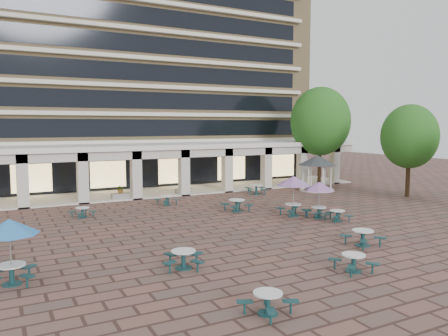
{
  "coord_description": "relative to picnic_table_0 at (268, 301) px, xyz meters",
  "views": [
    {
      "loc": [
        -12.17,
        -22.29,
        6.03
      ],
      "look_at": [
        1.08,
        3.0,
        3.24
      ],
      "focal_mm": 35.0,
      "sensor_mm": 36.0,
      "label": 1
    }
  ],
  "objects": [
    {
      "name": "ground",
      "position": [
        4.67,
        11.0,
        -0.43
      ],
      "size": [
        120.0,
        120.0,
        0.0
      ],
      "primitive_type": "plane",
      "color": "brown",
      "rests_on": "ground"
    },
    {
      "name": "apartment_building",
      "position": [
        4.67,
        36.47,
        12.17
      ],
      "size": [
        40.0,
        15.5,
        25.2
      ],
      "color": "tan",
      "rests_on": "ground"
    },
    {
      "name": "retail_arcade",
      "position": [
        4.67,
        25.8,
        2.57
      ],
      "size": [
        42.0,
        6.6,
        4.4
      ],
      "color": "white",
      "rests_on": "ground"
    },
    {
      "name": "picnic_table_0",
      "position": [
        0.0,
        0.0,
        0.0
      ],
      "size": [
        1.93,
        1.93,
        0.72
      ],
      "rotation": [
        0.0,
        0.0,
        0.33
      ],
      "color": "#163E42",
      "rests_on": "ground"
    },
    {
      "name": "picnic_table_1",
      "position": [
        -0.68,
        5.42,
        0.04
      ],
      "size": [
        2.12,
        2.12,
        0.78
      ],
      "rotation": [
        0.0,
        0.0,
        -0.38
      ],
      "color": "#163E42",
      "rests_on": "ground"
    },
    {
      "name": "picnic_table_2",
      "position": [
        5.4,
        1.79,
        0.01
      ],
      "size": [
        1.74,
        1.74,
        0.73
      ],
      "rotation": [
        0.0,
        0.0,
        -0.09
      ],
      "color": "#163E42",
      "rests_on": "ground"
    },
    {
      "name": "picnic_table_4",
      "position": [
        -7.18,
        6.71,
        1.71
      ],
      "size": [
        2.18,
        2.18,
        2.51
      ],
      "rotation": [
        0.0,
        0.0,
        -0.13
      ],
      "color": "#163E42",
      "rests_on": "ground"
    },
    {
      "name": "picnic_table_6",
      "position": [
        9.93,
        12.01,
        1.83
      ],
      "size": [
        2.31,
        2.31,
        2.66
      ],
      "rotation": [
        0.0,
        0.0,
        -0.06
      ],
      "color": "#163E42",
      "rests_on": "ground"
    },
    {
      "name": "picnic_table_7",
      "position": [
        8.65,
        4.49,
        0.05
      ],
      "size": [
        1.84,
        1.84,
        0.8
      ],
      "rotation": [
        0.0,
        0.0,
        0.04
      ],
      "color": "#163E42",
      "rests_on": "ground"
    },
    {
      "name": "picnic_table_8",
      "position": [
        -2.63,
        18.07,
        -0.03
      ],
      "size": [
        1.79,
        1.79,
        0.66
      ],
      "rotation": [
        0.0,
        0.0,
        0.36
      ],
      "color": "#163E42",
      "rests_on": "ground"
    },
    {
      "name": "picnic_table_9",
      "position": [
        7.36,
        15.11,
        0.08
      ],
      "size": [
        1.97,
        1.97,
        0.85
      ],
      "rotation": [
        0.0,
        0.0,
        0.05
      ],
      "color": "#163E42",
      "rests_on": "ground"
    },
    {
      "name": "picnic_table_10",
      "position": [
        11.4,
        9.37,
        -0.01
      ],
      "size": [
        1.72,
        1.72,
        0.71
      ],
      "rotation": [
        0.0,
        0.0,
        -0.12
      ],
      "color": "#163E42",
      "rests_on": "ground"
    },
    {
      "name": "picnic_table_11",
      "position": [
        11.03,
        10.72,
        1.57
      ],
      "size": [
        2.04,
        2.04,
        2.35
      ],
      "rotation": [
        0.0,
        0.0,
        -0.12
      ],
      "color": "#163E42",
      "rests_on": "ground"
    },
    {
      "name": "picnic_table_12",
      "position": [
        3.87,
        19.79,
        -0.01
      ],
      "size": [
        1.82,
        1.82,
        0.7
      ],
      "rotation": [
        0.0,
        0.0,
        0.25
      ],
      "color": "#163E42",
      "rests_on": "ground"
    },
    {
      "name": "picnic_table_13",
      "position": [
        12.62,
        21.0,
        0.07
      ],
      "size": [
        2.29,
        2.29,
        0.84
      ],
      "rotation": [
        0.0,
        0.0,
        -0.4
      ],
      "color": "#163E42",
      "rests_on": "ground"
    },
    {
      "name": "gazebo",
      "position": [
        18.72,
        20.22,
        2.03
      ],
      "size": [
        3.5,
        3.5,
        3.26
      ],
      "rotation": [
        0.0,
        0.0,
        0.27
      ],
      "color": "beige",
      "rests_on": "ground"
    },
    {
      "name": "tree_east_a",
      "position": [
        23.33,
        13.96,
        4.67
      ],
      "size": [
        4.69,
        4.69,
        7.81
      ],
      "color": "#3A2B17",
      "rests_on": "ground"
    },
    {
      "name": "tree_east_c",
      "position": [
        21.1,
        22.72,
        6.0
      ],
      "size": [
        5.9,
        5.9,
        9.83
      ],
      "color": "#3A2B17",
      "rests_on": "ground"
    },
    {
      "name": "planter_left",
      "position": [
        1.4,
        23.9,
        0.09
      ],
      "size": [
        1.5,
        0.69,
        1.28
      ],
      "color": "gray",
      "rests_on": "ground"
    },
    {
      "name": "planter_right",
      "position": [
        6.99,
        23.9,
        0.08
      ],
      "size": [
        1.5,
        0.7,
        1.27
      ],
      "color": "gray",
      "rests_on": "ground"
    }
  ]
}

